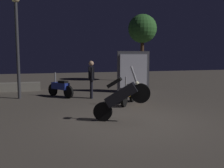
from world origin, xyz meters
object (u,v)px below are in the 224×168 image
Objects in this scene: person_rider_beside at (91,76)px; motorcycle_orange_parked_right at (129,93)px; streetlamp_near at (17,32)px; kiosk_billboard at (133,72)px; motorcycle_black_foreground at (121,97)px; motorcycle_blue_parked_left at (60,87)px.

motorcycle_orange_parked_right is at bearing 130.63° from person_rider_beside.
person_rider_beside is 0.37× the size of streetlamp_near.
motorcycle_orange_parked_right is 0.67× the size of kiosk_billboard.
person_rider_beside is at bearing 117.69° from motorcycle_black_foreground.
kiosk_billboard is at bearing 5.03° from streetlamp_near.
person_rider_beside is 0.79× the size of kiosk_billboard.
motorcycle_blue_parked_left is 0.85× the size of person_rider_beside.
kiosk_billboard is (1.27, 2.98, 0.61)m from motorcycle_orange_parked_right.
streetlamp_near is at bearing 149.06° from motorcycle_black_foreground.
kiosk_billboard reaches higher than person_rider_beside.
motorcycle_blue_parked_left is 1.58m from person_rider_beside.
streetlamp_near is 5.82m from kiosk_billboard.
motorcycle_blue_parked_left and motorcycle_orange_parked_right have the same top height.
motorcycle_orange_parked_right is 0.31× the size of streetlamp_near.
kiosk_billboard is at bearing -116.73° from motorcycle_blue_parked_left.
kiosk_billboard reaches higher than motorcycle_orange_parked_right.
streetlamp_near is (-1.78, 0.07, 2.45)m from motorcycle_blue_parked_left.
person_rider_beside is at bearing -14.42° from streetlamp_near.
motorcycle_blue_parked_left is 3.04m from streetlamp_near.
motorcycle_black_foreground is 0.98× the size of person_rider_beside.
kiosk_billboard is (3.71, 0.55, 0.61)m from motorcycle_blue_parked_left.
motorcycle_orange_parked_right is 3.29m from kiosk_billboard.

